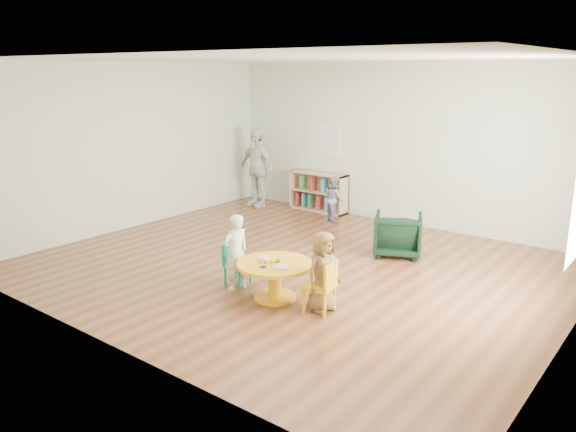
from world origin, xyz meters
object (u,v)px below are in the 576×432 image
object	(u,v)px
activity_table	(275,274)
bookshelf	(318,192)
kid_chair_left	(235,262)
armchair	(398,234)
toddler	(334,199)
child_right	(323,272)
kid_chair_right	(323,285)
adult_caretaker	(257,168)
child_left	(236,252)

from	to	relation	value
activity_table	bookshelf	size ratio (longest dim) A/B	0.76
activity_table	kid_chair_left	world-z (taller)	kid_chair_left
activity_table	bookshelf	bearing A→B (deg)	118.08
bookshelf	armchair	xyz separation A→B (m)	(2.49, -1.53, -0.05)
bookshelf	toddler	bearing A→B (deg)	-35.44
child_right	armchair	bearing A→B (deg)	17.39
armchair	child_right	xyz separation A→B (m)	(0.25, -2.33, 0.15)
armchair	child_right	world-z (taller)	child_right
armchair	child_right	bearing A→B (deg)	70.55
activity_table	kid_chair_right	world-z (taller)	kid_chair_right
activity_table	armchair	size ratio (longest dim) A/B	1.32
bookshelf	armchair	bearing A→B (deg)	-31.60
kid_chair_left	bookshelf	bearing A→B (deg)	-165.03
kid_chair_right	toddler	xyz separation A→B (m)	(-2.10, 3.43, 0.08)
activity_table	child_right	size ratio (longest dim) A/B	0.97
toddler	kid_chair_right	bearing A→B (deg)	152.43
kid_chair_right	adult_caretaker	distance (m)	5.26
toddler	adult_caretaker	bearing A→B (deg)	30.36
toddler	child_right	bearing A→B (deg)	152.38
bookshelf	child_left	xyz separation A→B (m)	(1.54, -4.00, 0.12)
bookshelf	child_left	world-z (taller)	child_left
kid_chair_right	bookshelf	bearing A→B (deg)	26.26
activity_table	kid_chair_left	size ratio (longest dim) A/B	1.68
kid_chair_right	toddler	size ratio (longest dim) A/B	0.75
bookshelf	toddler	world-z (taller)	toddler
child_right	adult_caretaker	distance (m)	5.20
bookshelf	adult_caretaker	distance (m)	1.33
child_left	child_right	size ratio (longest dim) A/B	1.04
kid_chair_left	child_left	world-z (taller)	child_left
kid_chair_left	child_left	distance (m)	0.28
kid_chair_right	child_left	xyz separation A→B (m)	(-1.24, -0.09, 0.16)
armchair	toddler	distance (m)	2.11
toddler	adult_caretaker	distance (m)	1.89
kid_chair_left	activity_table	bearing A→B (deg)	78.87
kid_chair_left	toddler	xyz separation A→B (m)	(-0.71, 3.38, 0.12)
kid_chair_left	bookshelf	size ratio (longest dim) A/B	0.45
activity_table	child_left	bearing A→B (deg)	-173.56
activity_table	toddler	distance (m)	3.74
child_left	adult_caretaker	bearing A→B (deg)	-129.76
adult_caretaker	kid_chair_right	bearing A→B (deg)	-34.05
bookshelf	child_left	bearing A→B (deg)	-68.99
child_left	toddler	distance (m)	3.62
activity_table	bookshelf	xyz separation A→B (m)	(-2.10, 3.93, 0.05)
kid_chair_left	child_right	bearing A→B (deg)	84.80
kid_chair_left	child_right	world-z (taller)	child_right
kid_chair_right	armchair	distance (m)	2.39
kid_chair_right	child_right	world-z (taller)	child_right
armchair	child_left	world-z (taller)	child_left
toddler	adult_caretaker	size ratio (longest dim) A/B	0.52
child_left	toddler	xyz separation A→B (m)	(-0.86, 3.52, -0.08)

